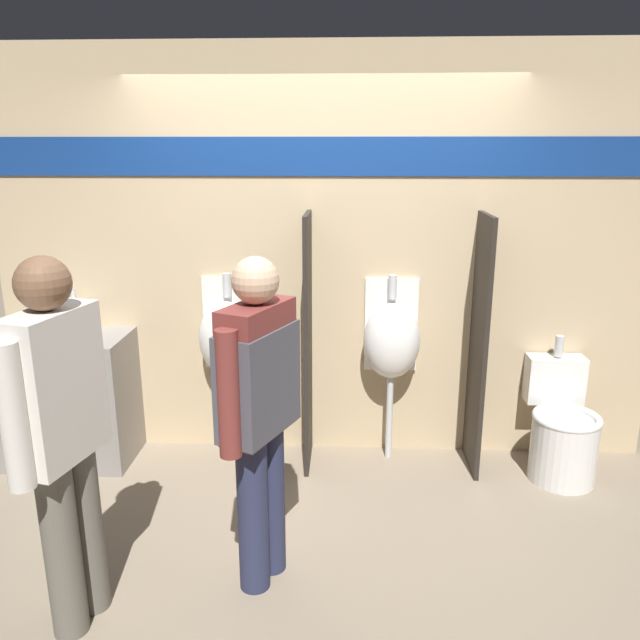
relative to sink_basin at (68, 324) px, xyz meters
The scene contains 12 objects.
ground_plane 1.95m from the sink_basin, 12.51° to the right, with size 16.00×16.00×0.00m, color gray.
display_wall 1.73m from the sink_basin, ahead, with size 4.40×0.07×2.70m.
sink_counter 0.51m from the sink_basin, 134.35° to the right, with size 0.87×0.50×0.88m.
sink_basin is the anchor object (origin of this frame).
cell_phone 0.27m from the sink_basin, 35.79° to the right, with size 0.07×0.14×0.01m.
divider_near_counter 1.58m from the sink_basin, ahead, with size 0.03×0.44×1.68m.
divider_mid 2.67m from the sink_basin, ahead, with size 0.03×0.44×1.68m.
urinal_near_counter 1.04m from the sink_basin, ahead, with size 0.37×0.26×1.26m.
urinal_far 2.13m from the sink_basin, ahead, with size 0.37×0.26×1.26m.
toilet 3.29m from the sink_basin, ahead, with size 0.42×0.59×0.88m.
person_in_vest 1.87m from the sink_basin, 40.26° to the right, with size 0.36×0.52×1.62m.
person_with_lanyard 1.66m from the sink_basin, 67.11° to the right, with size 0.28×0.57×1.67m.
Camera 1 is at (0.17, -3.48, 2.07)m, focal length 35.00 mm.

